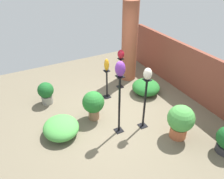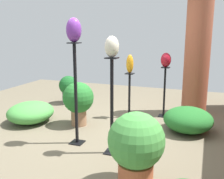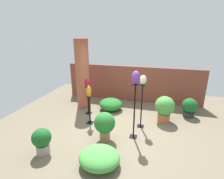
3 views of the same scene
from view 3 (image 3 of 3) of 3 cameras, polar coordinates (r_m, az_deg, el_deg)
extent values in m
plane|color=#6B604C|center=(5.36, 1.99, -13.42)|extent=(8.00, 8.00, 0.00)
cube|color=brown|center=(7.34, 6.67, 1.81)|extent=(5.60, 0.12, 1.48)
cylinder|color=#9E5138|center=(6.66, -9.62, 4.95)|extent=(0.51, 0.51, 2.60)
cube|color=black|center=(5.82, -7.10, -10.72)|extent=(0.20, 0.20, 0.01)
cube|color=black|center=(5.61, -7.29, -6.73)|extent=(0.04, 0.04, 0.91)
cube|color=black|center=(5.44, -7.47, -2.48)|extent=(0.16, 0.16, 0.01)
cube|color=black|center=(6.45, -7.60, -7.65)|extent=(0.20, 0.20, 0.01)
cube|color=black|center=(6.25, -7.80, -3.52)|extent=(0.04, 0.04, 1.02)
cube|color=black|center=(6.08, -8.00, 0.87)|extent=(0.16, 0.16, 0.02)
cube|color=black|center=(5.66, 9.26, -11.71)|extent=(0.20, 0.20, 0.01)
cube|color=black|center=(5.35, 9.63, -5.43)|extent=(0.04, 0.04, 1.37)
cube|color=black|center=(5.12, 10.03, 1.52)|extent=(0.16, 0.16, 0.02)
cube|color=black|center=(5.14, 6.96, -14.99)|extent=(0.20, 0.20, 0.01)
cube|color=black|center=(4.76, 7.32, -7.25)|extent=(0.04, 0.04, 1.55)
cube|color=black|center=(4.48, 7.71, 1.63)|extent=(0.16, 0.16, 0.02)
ellipsoid|color=orange|center=(5.37, -7.56, -0.59)|extent=(0.14, 0.14, 0.36)
ellipsoid|color=maroon|center=(6.03, -8.06, 2.21)|extent=(0.21, 0.20, 0.28)
ellipsoid|color=beige|center=(5.08, 10.12, 3.11)|extent=(0.19, 0.19, 0.28)
ellipsoid|color=#6B2D8C|center=(4.43, 7.81, 3.88)|extent=(0.22, 0.22, 0.35)
cylinder|color=#936B4C|center=(4.92, -2.37, -14.68)|extent=(0.28, 0.28, 0.28)
sphere|color=#236B28|center=(4.72, -2.43, -10.78)|extent=(0.57, 0.57, 0.57)
cylinder|color=#2D2D33|center=(6.71, 23.69, -7.26)|extent=(0.39, 0.39, 0.19)
sphere|color=#195923|center=(6.59, 24.04, -4.81)|extent=(0.51, 0.51, 0.51)
cylinder|color=#B25B38|center=(6.06, 16.49, -8.68)|extent=(0.39, 0.39, 0.29)
sphere|color=#479942|center=(5.89, 16.85, -5.12)|extent=(0.63, 0.63, 0.63)
cylinder|color=gray|center=(4.77, -21.56, -17.56)|extent=(0.32, 0.32, 0.25)
sphere|color=#195923|center=(4.60, -22.04, -14.34)|extent=(0.45, 0.45, 0.45)
ellipsoid|color=#236B28|center=(6.61, -0.41, -4.85)|extent=(0.86, 0.84, 0.43)
ellipsoid|color=#479942|center=(4.13, -4.12, -21.30)|extent=(0.92, 0.85, 0.39)
camera|label=1|loc=(3.82, 73.79, 20.52)|focal=35.00mm
camera|label=2|loc=(6.82, 39.91, 4.70)|focal=42.00mm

